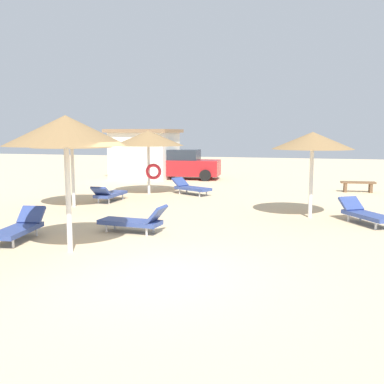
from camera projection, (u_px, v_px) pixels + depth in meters
The scene contains 13 objects.
ground_plane at pixel (150, 274), 8.41m from camera, with size 80.00×80.00×0.00m, color beige.
parasol_0 at pixel (66, 131), 9.59m from camera, with size 2.69×2.69×3.07m.
parasol_2 at pixel (313, 141), 13.68m from camera, with size 2.53×2.53×2.72m.
parasol_5 at pixel (148, 139), 19.04m from camera, with size 3.07×3.07×2.78m.
parasol_6 at pixel (72, 140), 15.67m from camera, with size 2.90×2.90×2.75m.
lounger_0 at pixel (19, 228), 11.04m from camera, with size 0.93×1.96×0.74m.
lounger_2 at pixel (365, 214), 12.97m from camera, with size 1.57×1.93×0.71m.
lounger_5 at pixel (191, 187), 19.17m from camera, with size 1.97×1.47×0.70m.
lounger_6 at pixel (109, 194), 17.17m from camera, with size 0.69×1.91×0.70m.
lounger_7 at pixel (135, 221), 11.84m from camera, with size 1.90×0.78×0.79m.
bench_0 at pixel (358, 185), 19.91m from camera, with size 1.53×0.53×0.49m.
parked_car at pixel (184, 165), 25.55m from camera, with size 4.11×2.21×1.72m.
beach_cabana at pixel (145, 153), 26.27m from camera, with size 3.77×3.60×2.89m.
Camera 1 is at (2.95, -7.61, 2.70)m, focal length 41.02 mm.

